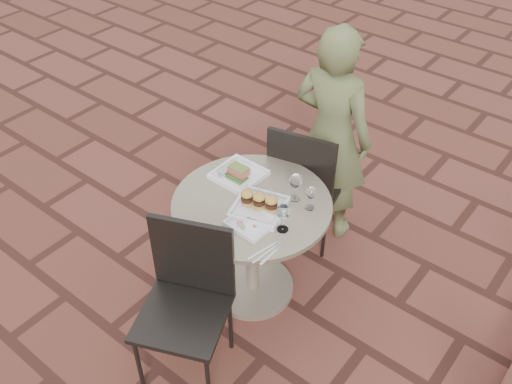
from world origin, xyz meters
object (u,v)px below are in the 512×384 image
Objects in this scene: cafe_table at (252,234)px; plate_tuna at (252,222)px; diner at (332,136)px; plate_sliders at (259,205)px; chair_near at (188,290)px; chair_far at (305,177)px; plate_salmon at (238,174)px.

plate_tuna is at bearing -51.58° from cafe_table.
diner is at bearing 96.05° from plate_tuna.
diner is 0.83m from plate_sliders.
chair_near is 0.60m from plate_sliders.
plate_salmon is at bearing 53.72° from chair_far.
cafe_table is 0.57m from chair_far.
chair_near is 3.45× the size of plate_salmon.
chair_far is 1.15m from chair_near.
cafe_table is at bearing 86.18° from diner.
cafe_table is 2.63× the size of plate_sliders.
cafe_table is at bearing 70.97° from chair_near.
cafe_table is at bearing -32.29° from plate_salmon.
cafe_table is 0.84m from diner.
plate_sliders reaches higher than plate_salmon.
plate_sliders is 0.12m from plate_tuna.
diner is (0.01, 0.80, 0.27)m from cafe_table.
chair_far is 0.74m from plate_tuna.
plate_tuna is at bearing -71.60° from plate_sliders.
cafe_table is 3.88× the size of plate_tuna.
chair_near is (0.04, -0.58, 0.07)m from cafe_table.
chair_near reaches higher than cafe_table.
cafe_table is at bearing 78.56° from chair_far.
chair_near is 1.40m from diner.
diner reaches higher than plate_sliders.
chair_far reaches higher than plate_salmon.
chair_far is 3.45× the size of plate_salmon.
chair_near reaches higher than plate_sliders.
plate_sliders is 1.47× the size of plate_tuna.
chair_near is 2.72× the size of plate_sliders.
chair_far is at bearing 100.15° from plate_tuna.
chair_far is 1.00× the size of chair_near.
plate_tuna is at bearing -40.40° from plate_salmon.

